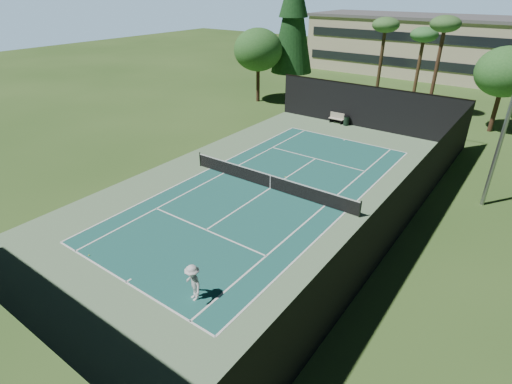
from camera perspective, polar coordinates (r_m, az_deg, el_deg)
ground at (r=27.02m, az=2.03°, el=0.51°), size 160.00×160.00×0.00m
apron_slab at (r=27.02m, az=2.03°, el=0.52°), size 18.00×32.00×0.01m
court_surface at (r=27.01m, az=2.03°, el=0.53°), size 10.97×23.77×0.01m
court_lines at (r=27.01m, az=2.03°, el=0.55°), size 11.07×23.87×0.01m
tennis_net at (r=26.77m, az=2.05°, el=1.57°), size 12.90×0.10×1.10m
fence at (r=26.22m, az=2.18°, el=4.48°), size 18.04×32.05×4.03m
player at (r=17.77m, az=-9.00°, el=-12.69°), size 1.32×1.05×1.79m
tennis_ball_a at (r=22.23m, az=-22.74°, el=-8.34°), size 0.07×0.07×0.07m
tennis_ball_b at (r=28.79m, az=1.69°, el=2.38°), size 0.07×0.07×0.07m
tennis_ball_c at (r=28.68m, az=4.21°, el=2.20°), size 0.06×0.06×0.06m
tennis_ball_d at (r=32.47m, az=0.05°, el=5.40°), size 0.06×0.06×0.06m
park_bench at (r=40.98m, az=11.46°, el=10.38°), size 1.50×0.45×1.02m
trash_bin at (r=40.45m, az=12.77°, el=9.92°), size 0.56×0.56×0.95m
pine_tree at (r=49.16m, az=5.38°, el=24.27°), size 4.80×4.80×15.00m
palm_a at (r=46.80m, az=17.99°, el=21.33°), size 2.80×2.80×9.32m
palm_b at (r=47.77m, az=22.85°, el=19.67°), size 2.80×2.80×8.42m
palm_c at (r=44.17m, az=25.34°, el=20.38°), size 2.80×2.80×9.77m
decid_tree_a at (r=42.70m, az=32.10°, el=14.31°), size 5.12×5.12×7.62m
decid_tree_c at (r=47.29m, az=0.30°, el=19.63°), size 5.44×5.44×8.09m
campus_building at (r=67.81m, az=25.77°, el=18.18°), size 40.50×12.50×8.30m
light_pole at (r=26.69m, az=32.76°, el=10.68°), size 0.90×0.25×12.22m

